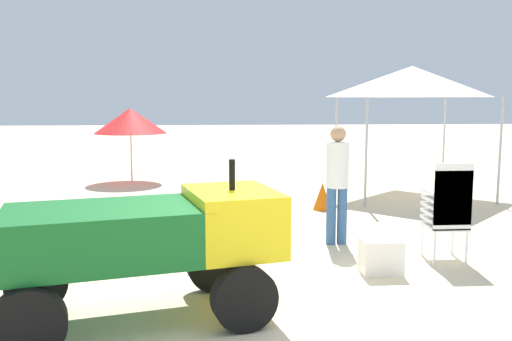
# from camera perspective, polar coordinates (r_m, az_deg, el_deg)

# --- Properties ---
(ground) EXTENTS (80.00, 80.00, 0.00)m
(ground) POSITION_cam_1_polar(r_m,az_deg,el_deg) (5.55, 3.96, -14.61)
(ground) COLOR beige
(utility_cart) EXTENTS (2.76, 1.83, 1.50)m
(utility_cart) POSITION_cam_1_polar(r_m,az_deg,el_deg) (5.29, -10.96, -6.89)
(utility_cart) COLOR #146023
(utility_cart) RESTS_ON ground
(stacked_plastic_chairs) EXTENTS (0.48, 0.48, 1.29)m
(stacked_plastic_chairs) POSITION_cam_1_polar(r_m,az_deg,el_deg) (7.43, 19.36, -3.36)
(stacked_plastic_chairs) COLOR white
(stacked_plastic_chairs) RESTS_ON ground
(surfboard_pile) EXTENTS (2.56, 0.79, 0.32)m
(surfboard_pile) POSITION_cam_1_polar(r_m,az_deg,el_deg) (8.65, -20.45, -5.91)
(surfboard_pile) COLOR green
(surfboard_pile) RESTS_ON ground
(lifeguard_near_center) EXTENTS (0.32, 0.32, 1.70)m
(lifeguard_near_center) POSITION_cam_1_polar(r_m,az_deg,el_deg) (7.92, 8.44, -0.65)
(lifeguard_near_center) COLOR #33598C
(lifeguard_near_center) RESTS_ON ground
(popup_canopy) EXTENTS (2.73, 2.73, 2.79)m
(popup_canopy) POSITION_cam_1_polar(r_m,az_deg,el_deg) (12.43, 15.87, 8.83)
(popup_canopy) COLOR #B2B2B7
(popup_canopy) RESTS_ON ground
(beach_umbrella_left) EXTENTS (1.82, 1.82, 1.86)m
(beach_umbrella_left) POSITION_cam_1_polar(r_m,az_deg,el_deg) (14.21, -12.91, 5.06)
(beach_umbrella_left) COLOR beige
(beach_umbrella_left) RESTS_ON ground
(traffic_cone_far) EXTENTS (0.36, 0.36, 0.52)m
(traffic_cone_far) POSITION_cam_1_polar(r_m,az_deg,el_deg) (10.46, 6.90, -2.68)
(traffic_cone_far) COLOR orange
(traffic_cone_far) RESTS_ON ground
(cooler_box) EXTENTS (0.47, 0.37, 0.42)m
(cooler_box) POSITION_cam_1_polar(r_m,az_deg,el_deg) (6.83, 12.83, -8.68)
(cooler_box) COLOR white
(cooler_box) RESTS_ON ground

